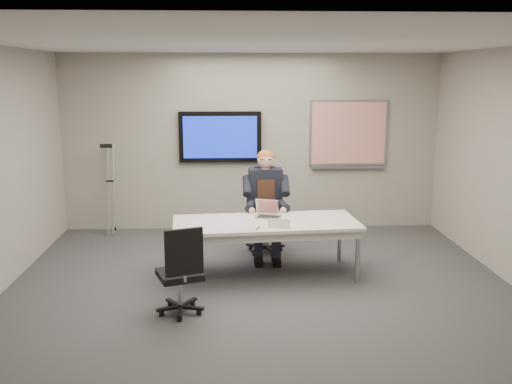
{
  "coord_description": "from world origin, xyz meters",
  "views": [
    {
      "loc": [
        -0.36,
        -6.07,
        2.48
      ],
      "look_at": [
        -0.03,
        0.89,
        1.03
      ],
      "focal_mm": 40.0,
      "sensor_mm": 36.0,
      "label": 1
    }
  ],
  "objects_px": {
    "conference_table": "(266,228)",
    "office_chair_near": "(181,287)",
    "seated_person": "(266,215)",
    "office_chair_far": "(264,228)",
    "laptop": "(268,213)"
  },
  "relations": [
    {
      "from": "laptop",
      "to": "office_chair_far",
      "type": "bearing_deg",
      "value": 109.83
    },
    {
      "from": "seated_person",
      "to": "laptop",
      "type": "relative_size",
      "value": 3.94
    },
    {
      "from": "conference_table",
      "to": "laptop",
      "type": "xyz_separation_m",
      "value": [
        0.04,
        0.23,
        0.13
      ]
    },
    {
      "from": "seated_person",
      "to": "laptop",
      "type": "bearing_deg",
      "value": -94.29
    },
    {
      "from": "conference_table",
      "to": "seated_person",
      "type": "height_order",
      "value": "seated_person"
    },
    {
      "from": "office_chair_near",
      "to": "laptop",
      "type": "distance_m",
      "value": 1.76
    },
    {
      "from": "conference_table",
      "to": "office_chair_near",
      "type": "distance_m",
      "value": 1.53
    },
    {
      "from": "office_chair_far",
      "to": "laptop",
      "type": "xyz_separation_m",
      "value": [
        -0.0,
        -0.77,
        0.42
      ]
    },
    {
      "from": "office_chair_far",
      "to": "seated_person",
      "type": "bearing_deg",
      "value": -97.83
    },
    {
      "from": "conference_table",
      "to": "seated_person",
      "type": "bearing_deg",
      "value": 81.24
    },
    {
      "from": "office_chair_near",
      "to": "seated_person",
      "type": "height_order",
      "value": "seated_person"
    },
    {
      "from": "conference_table",
      "to": "office_chair_near",
      "type": "xyz_separation_m",
      "value": [
        -0.96,
        -1.15,
        -0.32
      ]
    },
    {
      "from": "conference_table",
      "to": "office_chair_near",
      "type": "bearing_deg",
      "value": -134.52
    },
    {
      "from": "office_chair_far",
      "to": "office_chair_near",
      "type": "relative_size",
      "value": 1.09
    },
    {
      "from": "laptop",
      "to": "conference_table",
      "type": "bearing_deg",
      "value": -79.57
    }
  ]
}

